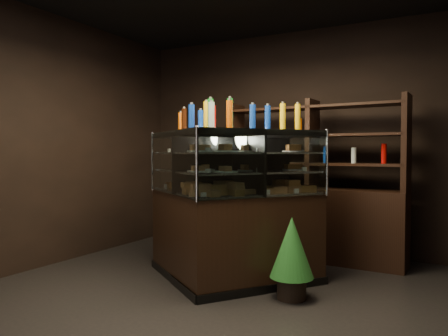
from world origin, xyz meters
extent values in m
plane|color=black|center=(0.00, 0.00, 0.00)|extent=(5.00, 5.00, 0.00)
cube|color=black|center=(0.00, 2.50, 1.50)|extent=(5.00, 0.02, 3.00)
cube|color=black|center=(-2.50, 0.00, 1.50)|extent=(0.02, 5.00, 3.00)
cube|color=black|center=(-0.08, 0.73, 0.46)|extent=(1.40, 1.54, 0.92)
cube|color=black|center=(-0.08, 0.73, 0.04)|extent=(1.45, 1.59, 0.08)
cube|color=black|center=(-0.08, 0.73, 1.53)|extent=(1.40, 1.54, 0.06)
cube|color=silver|center=(-0.08, 0.73, 0.93)|extent=(1.32, 1.46, 0.02)
cube|color=silver|center=(-0.08, 0.73, 1.14)|extent=(1.32, 1.46, 0.02)
cube|color=silver|center=(-0.08, 0.73, 1.34)|extent=(1.32, 1.46, 0.02)
cube|color=white|center=(0.20, 0.51, 1.24)|extent=(0.85, 1.13, 0.65)
cylinder|color=silver|center=(0.62, 1.08, 1.24)|extent=(0.03, 0.03, 0.67)
cylinder|color=silver|center=(-0.23, -0.04, 1.24)|extent=(0.03, 0.03, 0.67)
cube|color=black|center=(-0.58, 0.66, 0.46)|extent=(1.55, 1.40, 0.92)
cube|color=black|center=(-0.58, 0.66, 0.04)|extent=(1.59, 1.44, 0.08)
cube|color=black|center=(-0.58, 0.66, 1.53)|extent=(1.55, 1.40, 0.06)
cube|color=silver|center=(-0.58, 0.66, 0.93)|extent=(1.47, 1.32, 0.02)
cube|color=silver|center=(-0.58, 0.66, 1.14)|extent=(1.47, 1.32, 0.02)
cube|color=silver|center=(-0.58, 0.66, 1.34)|extent=(1.47, 1.32, 0.02)
cube|color=white|center=(-0.80, 0.37, 1.24)|extent=(1.13, 0.84, 0.65)
cylinder|color=silver|center=(-0.23, -0.04, 1.24)|extent=(0.03, 0.03, 0.67)
cylinder|color=silver|center=(-1.35, 0.79, 1.24)|extent=(0.03, 0.03, 0.67)
cube|color=#B77641|center=(-0.41, 0.24, 0.97)|extent=(0.18, 0.20, 0.06)
cube|color=#B77641|center=(-0.31, 0.37, 0.97)|extent=(0.18, 0.20, 0.06)
cube|color=#B77641|center=(-0.21, 0.51, 0.97)|extent=(0.18, 0.20, 0.06)
cube|color=#B77641|center=(-0.11, 0.64, 0.97)|extent=(0.18, 0.20, 0.06)
cube|color=#B77641|center=(-0.01, 0.77, 0.97)|extent=(0.18, 0.20, 0.06)
cube|color=#B77641|center=(0.09, 0.91, 0.97)|extent=(0.18, 0.20, 0.06)
cube|color=#B77641|center=(0.20, 1.04, 0.97)|extent=(0.18, 0.20, 0.06)
cube|color=#B77641|center=(0.30, 1.18, 0.97)|extent=(0.18, 0.20, 0.06)
cylinder|color=white|center=(-0.40, 0.30, 1.16)|extent=(0.24, 0.24, 0.02)
cube|color=#B77641|center=(-0.40, 0.30, 1.20)|extent=(0.17, 0.19, 0.05)
cylinder|color=white|center=(-0.08, 0.73, 1.16)|extent=(0.24, 0.24, 0.02)
cube|color=#B77641|center=(-0.08, 0.73, 1.20)|extent=(0.17, 0.19, 0.05)
cylinder|color=white|center=(0.24, 1.15, 1.16)|extent=(0.24, 0.24, 0.02)
cube|color=#B77641|center=(0.24, 1.15, 1.20)|extent=(0.17, 0.19, 0.05)
cylinder|color=white|center=(-0.40, 0.30, 1.35)|extent=(0.24, 0.24, 0.02)
cube|color=#B77641|center=(-0.40, 0.30, 1.39)|extent=(0.17, 0.19, 0.05)
cylinder|color=white|center=(-0.08, 0.73, 1.35)|extent=(0.24, 0.24, 0.02)
cube|color=#B77641|center=(-0.08, 0.73, 1.39)|extent=(0.17, 0.19, 0.05)
cylinder|color=white|center=(0.24, 1.15, 1.35)|extent=(0.24, 0.24, 0.02)
cube|color=#B77641|center=(0.24, 1.15, 1.39)|extent=(0.17, 0.19, 0.05)
cube|color=#B77641|center=(-1.08, 0.98, 0.97)|extent=(0.20, 0.18, 0.06)
cube|color=#B77641|center=(-0.94, 0.88, 0.97)|extent=(0.20, 0.18, 0.06)
cube|color=#B77641|center=(-0.81, 0.78, 0.97)|extent=(0.20, 0.18, 0.06)
cube|color=#B77641|center=(-0.67, 0.68, 0.97)|extent=(0.20, 0.18, 0.06)
cube|color=#B77641|center=(-0.53, 0.58, 0.97)|extent=(0.20, 0.18, 0.06)
cube|color=#B77641|center=(-0.40, 0.48, 0.97)|extent=(0.20, 0.18, 0.06)
cube|color=#B77641|center=(-0.26, 0.38, 0.97)|extent=(0.20, 0.18, 0.06)
cube|color=#B77641|center=(-0.13, 0.28, 0.97)|extent=(0.20, 0.18, 0.06)
cylinder|color=white|center=(-1.01, 0.97, 1.16)|extent=(0.24, 0.24, 0.02)
cube|color=#B77641|center=(-1.01, 0.97, 1.20)|extent=(0.19, 0.17, 0.05)
cylinder|color=white|center=(-0.58, 0.66, 1.16)|extent=(0.24, 0.24, 0.02)
cube|color=#B77641|center=(-0.58, 0.66, 1.20)|extent=(0.19, 0.17, 0.05)
cylinder|color=white|center=(-0.15, 0.34, 1.16)|extent=(0.24, 0.24, 0.02)
cube|color=#B77641|center=(-0.15, 0.34, 1.20)|extent=(0.19, 0.17, 0.05)
cylinder|color=white|center=(-1.01, 0.97, 1.35)|extent=(0.24, 0.24, 0.02)
cube|color=#B77641|center=(-1.01, 0.97, 1.39)|extent=(0.19, 0.17, 0.05)
cylinder|color=white|center=(-0.58, 0.66, 1.35)|extent=(0.24, 0.24, 0.02)
cube|color=#B77641|center=(-0.58, 0.66, 1.39)|extent=(0.19, 0.17, 0.05)
cylinder|color=white|center=(-0.15, 0.34, 1.35)|extent=(0.24, 0.24, 0.02)
cube|color=#B77641|center=(-0.15, 0.34, 1.39)|extent=(0.19, 0.17, 0.05)
cylinder|color=silver|center=(-0.44, 0.26, 1.70)|extent=(0.06, 0.06, 0.28)
cylinder|color=silver|center=(-0.44, 0.26, 1.85)|extent=(0.03, 0.03, 0.02)
cylinder|color=#D8590A|center=(-0.32, 0.41, 1.70)|extent=(0.06, 0.06, 0.28)
cylinder|color=silver|center=(-0.32, 0.41, 1.85)|extent=(0.03, 0.03, 0.02)
cylinder|color=black|center=(-0.20, 0.57, 1.70)|extent=(0.06, 0.06, 0.28)
cylinder|color=silver|center=(-0.20, 0.57, 1.85)|extent=(0.03, 0.03, 0.02)
cylinder|color=#B20C0A|center=(-0.08, 0.73, 1.70)|extent=(0.06, 0.06, 0.28)
cylinder|color=silver|center=(-0.08, 0.73, 1.85)|extent=(0.03, 0.03, 0.02)
cylinder|color=#0F38B2|center=(0.03, 0.89, 1.70)|extent=(0.06, 0.06, 0.28)
cylinder|color=silver|center=(0.03, 0.89, 1.85)|extent=(0.03, 0.03, 0.02)
cylinder|color=#147223|center=(0.15, 1.04, 1.70)|extent=(0.06, 0.06, 0.28)
cylinder|color=silver|center=(0.15, 1.04, 1.85)|extent=(0.03, 0.03, 0.02)
cylinder|color=yellow|center=(0.27, 1.20, 1.70)|extent=(0.06, 0.06, 0.28)
cylinder|color=silver|center=(0.27, 1.20, 1.85)|extent=(0.03, 0.03, 0.02)
cylinder|color=silver|center=(-1.06, 1.01, 1.70)|extent=(0.06, 0.06, 0.28)
cylinder|color=silver|center=(-1.06, 1.01, 1.85)|extent=(0.03, 0.03, 0.02)
cylinder|color=#D8590A|center=(-0.90, 0.89, 1.70)|extent=(0.06, 0.06, 0.28)
cylinder|color=silver|center=(-0.90, 0.89, 1.85)|extent=(0.03, 0.03, 0.02)
cylinder|color=black|center=(-0.74, 0.77, 1.70)|extent=(0.06, 0.06, 0.28)
cylinder|color=silver|center=(-0.74, 0.77, 1.85)|extent=(0.03, 0.03, 0.02)
cylinder|color=#B20C0A|center=(-0.58, 0.66, 1.70)|extent=(0.06, 0.06, 0.28)
cylinder|color=silver|center=(-0.58, 0.66, 1.85)|extent=(0.03, 0.03, 0.02)
cylinder|color=#0F38B2|center=(-0.42, 0.54, 1.70)|extent=(0.06, 0.06, 0.28)
cylinder|color=silver|center=(-0.42, 0.54, 1.85)|extent=(0.03, 0.03, 0.02)
cylinder|color=#147223|center=(-0.27, 0.42, 1.70)|extent=(0.06, 0.06, 0.28)
cylinder|color=silver|center=(-0.27, 0.42, 1.85)|extent=(0.03, 0.03, 0.02)
cylinder|color=yellow|center=(-0.11, 0.31, 1.70)|extent=(0.06, 0.06, 0.28)
cylinder|color=silver|center=(-0.11, 0.31, 1.85)|extent=(0.03, 0.03, 0.02)
cylinder|color=black|center=(0.46, 0.49, 0.10)|extent=(0.27, 0.27, 0.20)
cone|color=#18551A|center=(0.46, 0.49, 0.48)|extent=(0.40, 0.40, 0.56)
cone|color=#18551A|center=(0.46, 0.49, 0.66)|extent=(0.31, 0.31, 0.39)
cube|color=black|center=(0.17, 2.05, 0.45)|extent=(2.28, 0.53, 0.90)
cube|color=black|center=(-0.93, 2.11, 1.45)|extent=(0.08, 0.38, 1.10)
cube|color=black|center=(0.17, 2.05, 1.45)|extent=(0.08, 0.38, 1.10)
cube|color=black|center=(1.27, 1.99, 1.45)|extent=(0.08, 0.38, 1.10)
cube|color=black|center=(0.17, 2.05, 1.20)|extent=(2.23, 0.49, 0.03)
cube|color=black|center=(0.17, 2.05, 1.55)|extent=(2.23, 0.49, 0.03)
cube|color=black|center=(0.17, 2.05, 1.90)|extent=(2.23, 0.49, 0.03)
cylinder|color=silver|center=(-0.69, 2.09, 1.32)|extent=(0.06, 0.06, 0.22)
cylinder|color=#D8590A|center=(-0.34, 2.08, 1.32)|extent=(0.06, 0.06, 0.22)
cylinder|color=black|center=(0.00, 2.06, 1.32)|extent=(0.06, 0.06, 0.22)
cylinder|color=#B20C0A|center=(0.34, 2.04, 1.32)|extent=(0.06, 0.06, 0.22)
cylinder|color=#0F38B2|center=(0.68, 2.02, 1.32)|extent=(0.06, 0.06, 0.22)
cylinder|color=#147223|center=(1.03, 2.01, 1.32)|extent=(0.06, 0.06, 0.22)
camera|label=1|loc=(1.80, -3.28, 1.34)|focal=35.00mm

